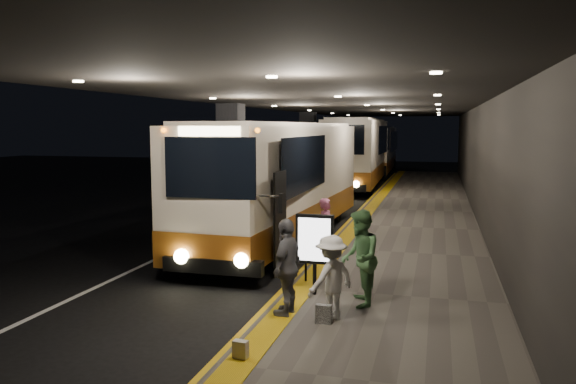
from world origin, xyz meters
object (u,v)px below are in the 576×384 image
at_px(passenger_boarding, 326,229).
at_px(info_sign, 315,241).
at_px(coach_third, 377,152).
at_px(bag_plain, 241,350).
at_px(coach_main, 281,186).
at_px(coach_second, 358,155).
at_px(passenger_waiting_white, 331,278).
at_px(passenger_waiting_grey, 287,267).
at_px(bag_polka, 324,314).
at_px(stanchion_post, 306,259).
at_px(passenger_waiting_green, 360,258).

relative_size(passenger_boarding, info_sign, 0.96).
distance_m(coach_third, bag_plain, 35.71).
height_order(coach_main, coach_third, coach_main).
bearing_deg(coach_main, bag_plain, -75.17).
height_order(coach_second, passenger_waiting_white, coach_second).
relative_size(passenger_waiting_grey, bag_plain, 6.50).
relative_size(passenger_waiting_white, bag_plain, 5.57).
bearing_deg(info_sign, bag_plain, -94.86).
bearing_deg(coach_main, bag_polka, -66.26).
relative_size(passenger_waiting_white, stanchion_post, 1.53).
height_order(passenger_waiting_green, stanchion_post, passenger_waiting_green).
distance_m(coach_second, bag_plain, 26.24).
xyz_separation_m(coach_third, bag_plain, (1.82, -35.64, -1.39)).
relative_size(passenger_waiting_white, info_sign, 0.92).
bearing_deg(stanchion_post, passenger_waiting_white, -66.52).
relative_size(coach_third, passenger_waiting_white, 7.26).
bearing_deg(passenger_boarding, bag_polka, -159.69).
xyz_separation_m(passenger_waiting_green, stanchion_post, (-1.39, 1.37, -0.43)).
bearing_deg(passenger_waiting_grey, passenger_waiting_white, 91.79).
bearing_deg(passenger_waiting_white, coach_third, -138.30).
bearing_deg(info_sign, stanchion_post, 115.15).
distance_m(coach_second, info_sign, 22.79).
bearing_deg(coach_second, info_sign, -85.88).
xyz_separation_m(coach_third, info_sign, (2.19, -32.18, -0.41)).
xyz_separation_m(passenger_waiting_grey, bag_polka, (0.75, -0.29, -0.73)).
relative_size(coach_second, bag_plain, 45.70).
relative_size(info_sign, stanchion_post, 1.66).
bearing_deg(passenger_boarding, stanchion_post, -170.91).
xyz_separation_m(bag_plain, stanchion_post, (-0.02, 4.35, 0.37)).
relative_size(coach_second, passenger_waiting_white, 8.20).
distance_m(coach_second, coach_third, 9.52).
xyz_separation_m(coach_main, passenger_waiting_white, (3.00, -7.38, -0.82)).
xyz_separation_m(coach_third, passenger_waiting_white, (2.81, -33.61, -0.76)).
distance_m(bag_polka, bag_plain, 2.02).
height_order(bag_polka, info_sign, info_sign).
bearing_deg(coach_second, stanchion_post, -86.68).
bearing_deg(stanchion_post, bag_plain, -89.70).
xyz_separation_m(passenger_waiting_white, stanchion_post, (-1.01, 2.33, -0.27)).
bearing_deg(passenger_boarding, coach_third, 13.26).
bearing_deg(coach_main, passenger_waiting_white, -65.12).
relative_size(coach_second, passenger_boarding, 7.90).
height_order(coach_third, info_sign, coach_third).
bearing_deg(stanchion_post, info_sign, -66.12).
distance_m(passenger_waiting_white, stanchion_post, 2.55).
relative_size(bag_plain, stanchion_post, 0.27).
height_order(coach_third, passenger_boarding, coach_third).
xyz_separation_m(passenger_waiting_green, bag_plain, (-1.37, -2.98, -0.80)).
bearing_deg(passenger_boarding, passenger_waiting_white, -158.15).
distance_m(passenger_waiting_grey, bag_plain, 2.24).
bearing_deg(passenger_waiting_grey, bag_polka, 76.00).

